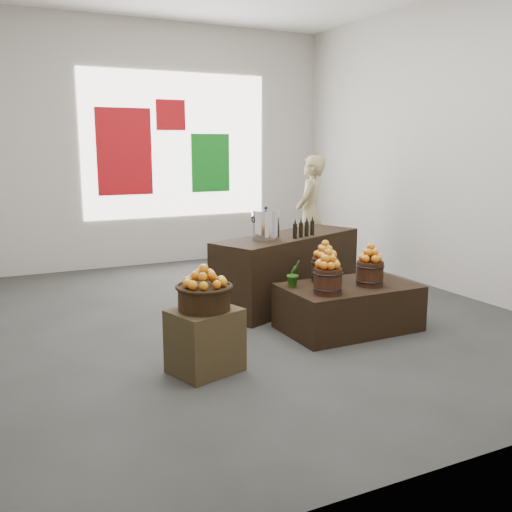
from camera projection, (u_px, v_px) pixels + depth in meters
name	position (u px, v px, depth m)	size (l,w,h in m)	color
ground	(249.00, 316.00, 6.83)	(7.00, 7.00, 0.00)	#363734
back_wall	(159.00, 146.00, 9.53)	(6.00, 0.04, 4.00)	#B5B0A7
back_opening	(177.00, 146.00, 9.64)	(3.20, 0.02, 2.40)	white
deco_red_left	(124.00, 152.00, 9.26)	(0.90, 0.04, 1.40)	#B70E14
deco_green_right	(210.00, 163.00, 9.95)	(0.70, 0.04, 1.00)	#137E1D
deco_red_upper	(171.00, 115.00, 9.49)	(0.50, 0.04, 0.50)	#B70E14
crate	(205.00, 341.00, 5.09)	(0.58, 0.47, 0.58)	#44341F
wicker_basket	(204.00, 298.00, 5.02)	(0.46, 0.46, 0.21)	black
apples_in_basket	(204.00, 276.00, 4.98)	(0.36, 0.36, 0.19)	#AD0B05
display_table	(348.00, 307.00, 6.29)	(1.45, 0.89, 0.50)	black
apple_bucket_front_left	(328.00, 281.00, 5.86)	(0.29, 0.29, 0.27)	#361C0E
apples_in_bucket_front_left	(328.00, 259.00, 5.81)	(0.22, 0.22, 0.20)	#AD0B05
apple_bucket_front_right	(370.00, 273.00, 6.20)	(0.29, 0.29, 0.27)	#361C0E
apples_in_bucket_front_right	(371.00, 253.00, 6.15)	(0.22, 0.22, 0.20)	#AD0B05
apple_bucket_rear	(325.00, 270.00, 6.38)	(0.29, 0.29, 0.27)	#361C0E
apples_in_bucket_rear	(325.00, 249.00, 6.34)	(0.22, 0.22, 0.20)	#AD0B05
herb_garnish_right	(373.00, 266.00, 6.61)	(0.23, 0.20, 0.26)	#235B13
herb_garnish_left	(294.00, 273.00, 6.14)	(0.16, 0.13, 0.29)	#235B13
counter	(288.00, 270.00, 7.28)	(2.18, 0.69, 0.89)	black
stock_pot_left	(266.00, 226.00, 6.83)	(0.34, 0.34, 0.34)	silver
oil_cruets	(302.00, 227.00, 7.03)	(0.32, 0.06, 0.25)	black
shopper	(310.00, 215.00, 8.99)	(0.68, 0.44, 1.86)	tan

